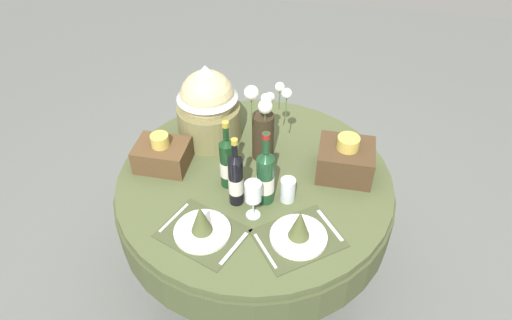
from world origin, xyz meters
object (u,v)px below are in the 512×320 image
Objects in this scene: wine_glass_right at (253,193)px; gift_tub_back_left at (208,102)px; woven_basket_side_right at (345,159)px; wine_bottle_left at (236,179)px; wine_bottle_right at (265,177)px; wine_bottle_centre at (227,162)px; tumbler_near_left at (288,190)px; dining_table at (255,198)px; place_setting_right at (299,231)px; woven_basket_side_left at (162,154)px; place_setting_left at (202,226)px; flower_vase at (264,126)px.

gift_tub_back_left is (-0.33, 0.50, 0.08)m from wine_glass_right.
gift_tub_back_left is 0.73m from woven_basket_side_right.
wine_bottle_right is (0.12, 0.04, 0.00)m from wine_bottle_left.
wine_bottle_right reaches higher than wine_bottle_left.
wine_bottle_centre is 0.30m from tumbler_near_left.
woven_basket_side_right is at bearing 19.11° from wine_bottle_centre.
dining_table is 0.46m from place_setting_right.
wine_bottle_centre is (-0.06, 0.10, -0.00)m from wine_bottle_left.
dining_table is 7.00× the size of wine_glass_right.
wine_glass_right reaches higher than dining_table.
woven_basket_side_left is at bearing 165.26° from wine_bottle_right.
woven_basket_side_right is (0.53, 0.18, -0.05)m from wine_bottle_centre.
wine_glass_right is at bearing -136.77° from tumbler_near_left.
tumbler_near_left is (0.22, 0.06, -0.08)m from wine_bottle_left.
woven_basket_side_right is at bearing 69.95° from place_setting_right.
woven_basket_side_left reaches higher than place_setting_left.
wine_bottle_centre is at bearing 144.04° from place_setting_right.
dining_table is 0.33m from wine_bottle_left.
place_setting_left is at bearing -106.63° from flower_vase.
wine_bottle_left is 1.87× the size of wine_glass_right.
flower_vase is 0.32m from gift_tub_back_left.
gift_tub_back_left is 1.65× the size of woven_basket_side_right.
dining_table is at bearing -94.45° from flower_vase.
woven_basket_side_right is at bearing 36.32° from wine_bottle_right.
wine_glass_right is at bearing -48.28° from wine_bottle_centre.
woven_basket_side_left is (-0.71, 0.34, 0.02)m from place_setting_right.
tumbler_near_left is at bearing 14.29° from wine_bottle_left.
tumbler_near_left is (0.16, -0.27, -0.13)m from flower_vase.
woven_basket_side_left is (-0.45, 0.00, 0.21)m from dining_table.
gift_tub_back_left is (-0.18, 0.33, 0.08)m from wine_bottle_centre.
place_setting_left is 0.75m from woven_basket_side_right.
place_setting_right is 0.25m from wine_glass_right.
place_setting_right is 0.46m from wine_bottle_centre.
wine_bottle_left is at bearing -165.71° from tumbler_near_left.
wine_bottle_left is at bearing -164.02° from wine_bottle_right.
dining_table is 0.45m from place_setting_left.
tumbler_near_left is 0.64m from woven_basket_side_left.
woven_basket_side_right reaches higher than dining_table.
wine_bottle_right reaches higher than place_setting_left.
wine_glass_right is 0.45× the size of gift_tub_back_left.
woven_basket_side_left is at bearing 168.14° from wine_bottle_centre.
wine_bottle_left is 1.43× the size of woven_basket_side_left.
wine_glass_right is at bearing 36.73° from place_setting_left.
wine_bottle_left is at bearing -100.54° from flower_vase.
wine_bottle_centre is at bearing 83.17° from place_setting_left.
wine_bottle_right reaches higher than place_setting_right.
wine_glass_right is at bearing -136.63° from woven_basket_side_right.
wine_glass_right is at bearing -37.17° from wine_bottle_left.
place_setting_right is 0.48m from woven_basket_side_right.
wine_glass_right is (0.19, 0.14, 0.09)m from place_setting_left.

